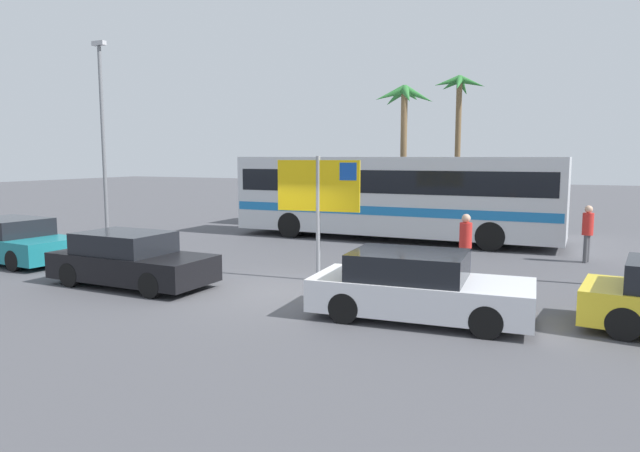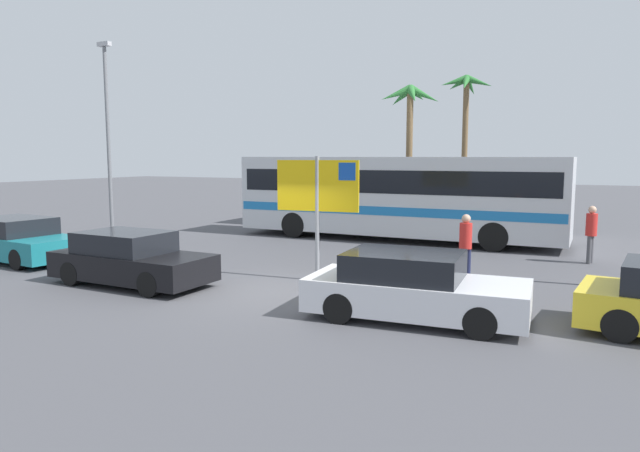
# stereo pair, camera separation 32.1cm
# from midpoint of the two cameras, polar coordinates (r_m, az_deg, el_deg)

# --- Properties ---
(ground) EXTENTS (120.00, 120.00, 0.00)m
(ground) POSITION_cam_midpoint_polar(r_m,az_deg,el_deg) (13.77, -5.75, -6.50)
(ground) COLOR #4C4C51
(bus_front_coach) EXTENTS (12.38, 2.48, 3.17)m
(bus_front_coach) POSITION_cam_midpoint_polar(r_m,az_deg,el_deg) (22.02, 6.82, 3.23)
(bus_front_coach) COLOR silver
(bus_front_coach) RESTS_ON ground
(bus_rear_coach) EXTENTS (12.38, 2.48, 3.17)m
(bus_rear_coach) POSITION_cam_midpoint_polar(r_m,az_deg,el_deg) (25.13, 8.12, 3.66)
(bus_rear_coach) COLOR white
(bus_rear_coach) RESTS_ON ground
(ferry_sign) EXTENTS (2.19, 0.29, 3.20)m
(ferry_sign) POSITION_cam_midpoint_polar(r_m,az_deg,el_deg) (14.56, -0.64, 3.53)
(ferry_sign) COLOR gray
(ferry_sign) RESTS_ON ground
(car_white) EXTENTS (4.37, 2.16, 1.32)m
(car_white) POSITION_cam_midpoint_polar(r_m,az_deg,el_deg) (11.48, 8.89, -6.00)
(car_white) COLOR silver
(car_white) RESTS_ON ground
(car_black) EXTENTS (4.19, 1.81, 1.32)m
(car_black) POSITION_cam_midpoint_polar(r_m,az_deg,el_deg) (15.02, -18.94, -3.23)
(car_black) COLOR black
(car_black) RESTS_ON ground
(car_teal) EXTENTS (4.47, 2.27, 1.32)m
(car_teal) POSITION_cam_midpoint_polar(r_m,az_deg,el_deg) (19.79, -28.67, -1.33)
(car_teal) COLOR #19757F
(car_teal) RESTS_ON ground
(pedestrian_by_bus) EXTENTS (0.32, 0.32, 1.72)m
(pedestrian_by_bus) POSITION_cam_midpoint_polar(r_m,az_deg,el_deg) (15.22, 13.70, -1.47)
(pedestrian_by_bus) COLOR #1E2347
(pedestrian_by_bus) RESTS_ON ground
(pedestrian_near_sign) EXTENTS (0.32, 0.32, 1.73)m
(pedestrian_near_sign) POSITION_cam_midpoint_polar(r_m,az_deg,el_deg) (18.93, 24.66, -0.27)
(pedestrian_near_sign) COLOR #4C4C51
(pedestrian_near_sign) RESTS_ON ground
(lamp_post_right_side) EXTENTS (0.56, 0.20, 7.45)m
(lamp_post_right_side) POSITION_cam_midpoint_polar(r_m,az_deg,el_deg) (23.48, -21.18, 8.58)
(lamp_post_right_side) COLOR slate
(lamp_post_right_side) RESTS_ON ground
(palm_tree_seaside) EXTENTS (2.90, 2.96, 6.70)m
(palm_tree_seaside) POSITION_cam_midpoint_polar(r_m,az_deg,el_deg) (29.11, 8.06, 10.96)
(palm_tree_seaside) COLOR brown
(palm_tree_seaside) RESTS_ON ground
(palm_tree_inland) EXTENTS (2.88, 2.84, 7.72)m
(palm_tree_inland) POSITION_cam_midpoint_polar(r_m,az_deg,el_deg) (33.82, 13.32, 11.53)
(palm_tree_inland) COLOR brown
(palm_tree_inland) RESTS_ON ground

